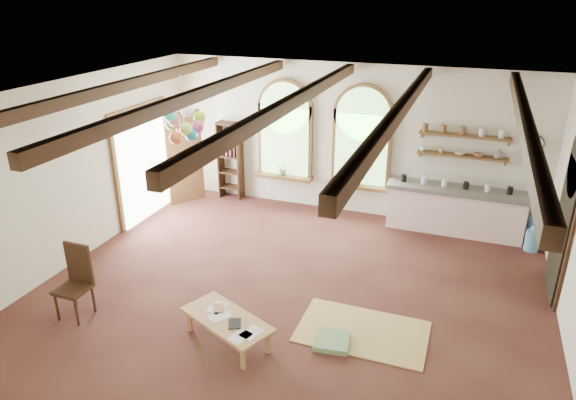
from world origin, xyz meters
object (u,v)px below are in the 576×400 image
at_px(kitchen_counter, 454,210).
at_px(coffee_table, 227,321).
at_px(side_chair, 76,296).
at_px(balloon_cluster, 184,124).

distance_m(kitchen_counter, coffee_table, 5.44).
bearing_deg(side_chair, kitchen_counter, 44.09).
distance_m(coffee_table, side_chair, 2.41).
bearing_deg(coffee_table, kitchen_counter, 60.23).
relative_size(kitchen_counter, balloon_cluster, 2.34).
bearing_deg(kitchen_counter, coffee_table, -119.77).
relative_size(coffee_table, balloon_cluster, 1.29).
height_order(kitchen_counter, side_chair, side_chair).
bearing_deg(kitchen_counter, side_chair, -135.91).
bearing_deg(side_chair, balloon_cluster, 81.82).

